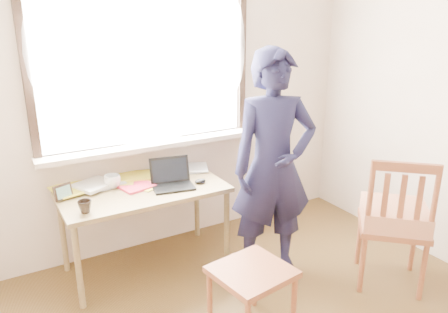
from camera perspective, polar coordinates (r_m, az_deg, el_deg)
room_shell at (r=2.12m, az=11.81°, el=9.11°), size 3.52×4.02×2.61m
desk at (r=3.43m, az=-10.39°, el=-5.34°), size 1.25×0.63×0.67m
laptop at (r=3.43m, az=-6.86°, el=-3.01°), size 0.35×0.31×0.21m
mug_white at (r=3.48m, az=-14.38°, el=-3.17°), size 0.17×0.17×0.10m
mug_dark at (r=3.11m, az=-17.70°, el=-6.25°), size 0.11×0.11×0.09m
mouse at (r=3.47m, az=-3.12°, el=-3.23°), size 0.09×0.06×0.04m
desk_clutter at (r=3.53m, az=-13.86°, el=-3.41°), size 0.82×0.51×0.03m
book_a at (r=3.55m, az=-16.77°, el=-3.59°), size 0.26×0.32×0.03m
book_b at (r=3.79m, az=-5.02°, el=-1.54°), size 0.27×0.31×0.02m
picture_frame at (r=3.35m, az=-20.26°, el=-4.50°), size 0.14×0.07×0.11m
work_chair at (r=2.82m, az=3.66°, el=-15.69°), size 0.50×0.49×0.46m
side_chair at (r=3.45m, az=21.34°, el=-7.43°), size 0.66×0.66×1.03m
person at (r=3.25m, az=6.46°, el=-1.39°), size 0.73×0.58×1.75m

